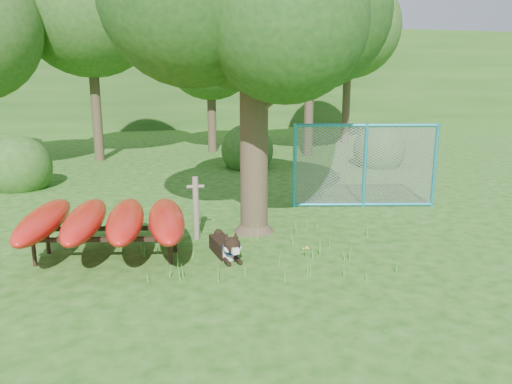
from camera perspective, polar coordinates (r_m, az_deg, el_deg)
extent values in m
plane|color=#1D4D0F|center=(8.44, 0.83, -8.51)|extent=(80.00, 80.00, 0.00)
cylinder|color=#3B2F20|center=(9.85, -0.23, 7.71)|extent=(0.64, 0.64, 4.36)
cone|color=#3B2F20|center=(10.22, -0.22, -3.31)|extent=(0.96, 0.96, 0.44)
sphere|color=#173E11|center=(10.59, 6.45, 19.85)|extent=(3.14, 3.14, 3.14)
sphere|color=#173E11|center=(8.87, 3.47, 18.95)|extent=(2.79, 2.79, 2.79)
cylinder|color=#3B2F20|center=(9.87, 2.85, 11.26)|extent=(1.24, 0.39, 0.93)
cylinder|color=#3B2F20|center=(9.94, -2.92, 13.29)|extent=(0.89, 0.75, 0.89)
cylinder|color=#6E6152|center=(9.69, -6.87, -1.86)|extent=(0.12, 0.12, 1.24)
cylinder|color=#6E6152|center=(9.59, -6.94, 0.61)|extent=(0.34, 0.08, 0.07)
cylinder|color=black|center=(9.18, -24.02, -6.45)|extent=(0.08, 0.08, 0.44)
cylinder|color=black|center=(8.59, -9.78, -6.78)|extent=(0.08, 0.08, 0.44)
cylinder|color=black|center=(9.71, -22.70, -5.27)|extent=(0.08, 0.08, 0.44)
cylinder|color=black|center=(9.16, -9.27, -5.48)|extent=(0.08, 0.08, 0.44)
cube|color=black|center=(8.74, -17.24, -5.21)|extent=(2.56, 0.67, 0.07)
cube|color=black|center=(9.30, -16.28, -4.03)|extent=(2.56, 0.67, 0.07)
ellipsoid|color=red|center=(9.28, -23.11, -3.05)|extent=(1.02, 2.68, 0.42)
ellipsoid|color=red|center=(9.05, -18.98, -3.10)|extent=(0.93, 2.67, 0.42)
ellipsoid|color=red|center=(8.87, -14.67, -3.12)|extent=(0.85, 2.66, 0.42)
ellipsoid|color=red|center=(8.74, -10.20, -3.14)|extent=(0.76, 2.64, 0.42)
cube|color=black|center=(8.99, -3.82, -6.25)|extent=(0.37, 0.80, 0.27)
cube|color=silver|center=(8.70, -3.15, -7.01)|extent=(0.26, 0.18, 0.24)
sphere|color=black|center=(8.45, -2.74, -6.10)|extent=(0.29, 0.29, 0.29)
cube|color=silver|center=(8.35, -2.44, -6.67)|extent=(0.13, 0.17, 0.10)
sphere|color=silver|center=(8.42, -3.26, -6.51)|extent=(0.13, 0.13, 0.13)
sphere|color=silver|center=(8.47, -2.12, -6.36)|extent=(0.13, 0.13, 0.13)
cone|color=black|center=(8.42, -3.35, -5.08)|extent=(0.11, 0.13, 0.14)
cone|color=black|center=(8.46, -2.35, -4.96)|extent=(0.13, 0.14, 0.14)
cylinder|color=black|center=(8.55, -3.43, -7.86)|extent=(0.11, 0.34, 0.08)
cylinder|color=black|center=(8.61, -2.16, -7.70)|extent=(0.11, 0.34, 0.08)
sphere|color=black|center=(9.35, -4.29, -4.77)|extent=(0.18, 0.18, 0.18)
torus|color=#183EB9|center=(8.55, -2.93, -6.34)|extent=(0.28, 0.11, 0.28)
cylinder|color=teal|center=(11.96, 4.43, 2.98)|extent=(0.11, 0.11, 2.02)
cylinder|color=teal|center=(12.22, 12.33, 2.94)|extent=(0.11, 0.11, 2.02)
cylinder|color=teal|center=(12.71, 19.76, 2.85)|extent=(0.11, 0.11, 2.02)
cylinder|color=teal|center=(12.10, 12.55, 7.44)|extent=(3.28, 0.92, 0.08)
cylinder|color=teal|center=(12.42, 12.11, -1.40)|extent=(3.28, 0.92, 0.08)
plane|color=gray|center=(12.22, 12.33, 2.94)|extent=(3.26, 0.84, 3.37)
cylinder|color=#48922F|center=(8.78, 5.73, -7.01)|extent=(0.02, 0.02, 0.20)
sphere|color=yellow|center=(8.75, 5.74, -6.40)|extent=(0.04, 0.04, 0.04)
sphere|color=yellow|center=(8.78, 5.84, -6.25)|extent=(0.04, 0.04, 0.04)
sphere|color=yellow|center=(8.75, 5.46, -6.45)|extent=(0.04, 0.04, 0.04)
sphere|color=yellow|center=(8.74, 5.97, -6.42)|extent=(0.04, 0.04, 0.04)
sphere|color=yellow|center=(8.72, 5.74, -6.40)|extent=(0.04, 0.04, 0.04)
cylinder|color=#3B2F20|center=(19.56, -17.93, 11.11)|extent=(0.36, 0.36, 5.25)
sphere|color=#26501A|center=(19.72, -18.58, 19.84)|extent=(5.20, 5.20, 5.20)
cylinder|color=#3B2F20|center=(20.90, -5.09, 9.86)|extent=(0.36, 0.36, 3.85)
sphere|color=#26501A|center=(20.89, -5.22, 15.89)|extent=(4.00, 4.00, 4.00)
cylinder|color=#3B2F20|center=(19.89, 6.09, 10.98)|extent=(0.36, 0.36, 4.76)
sphere|color=#26501A|center=(19.97, 6.29, 18.80)|extent=(4.80, 4.80, 4.80)
cylinder|color=#3B2F20|center=(23.83, 10.32, 11.37)|extent=(0.36, 0.36, 4.90)
sphere|color=#26501A|center=(23.91, 10.61, 18.08)|extent=(4.60, 4.60, 4.60)
sphere|color=#26501A|center=(15.62, -25.26, 0.38)|extent=(1.80, 1.80, 1.80)
sphere|color=#26501A|center=(18.06, 13.80, 2.85)|extent=(1.80, 1.80, 1.80)
sphere|color=#26501A|center=(17.34, -0.99, 2.82)|extent=(1.80, 1.80, 1.80)
cube|color=#26501A|center=(35.61, -11.96, 12.72)|extent=(80.00, 12.00, 6.00)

